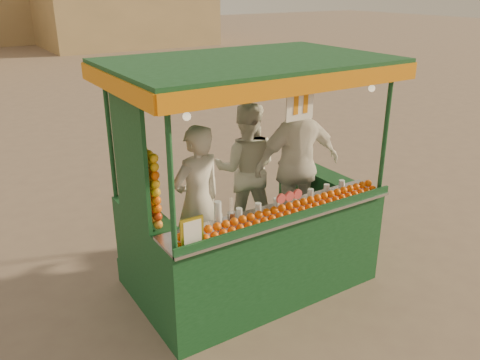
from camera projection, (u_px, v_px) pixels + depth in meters
ground at (281, 272)px, 6.06m from camera, size 90.00×90.00×0.00m
juice_cart at (249, 222)px, 5.47m from camera, size 2.87×1.86×2.61m
vendor_left at (197, 202)px, 5.24m from camera, size 0.68×0.51×1.69m
vendor_middle at (246, 169)px, 6.15m from camera, size 1.04×0.99×1.69m
vendor_right at (298, 165)px, 5.96m from camera, size 1.18×0.63×1.92m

